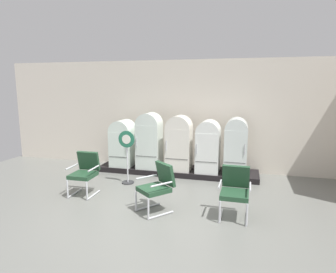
% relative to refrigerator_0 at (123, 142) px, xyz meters
% --- Properties ---
extents(ground, '(12.00, 10.00, 0.05)m').
position_rel_refrigerator_0_xyz_m(ground, '(1.63, -2.93, -0.90)').
color(ground, slate).
extents(back_wall, '(11.76, 0.12, 3.28)m').
position_rel_refrigerator_0_xyz_m(back_wall, '(1.63, 0.73, 0.78)').
color(back_wall, beige).
rests_on(back_wall, ground).
extents(display_plinth, '(4.60, 0.95, 0.15)m').
position_rel_refrigerator_0_xyz_m(display_plinth, '(1.63, 0.09, -0.80)').
color(display_plinth, black).
rests_on(display_plinth, ground).
extents(refrigerator_0, '(0.64, 0.71, 1.37)m').
position_rel_refrigerator_0_xyz_m(refrigerator_0, '(0.00, 0.00, 0.00)').
color(refrigerator_0, silver).
rests_on(refrigerator_0, display_plinth).
extents(refrigerator_1, '(0.67, 0.64, 1.61)m').
position_rel_refrigerator_0_xyz_m(refrigerator_1, '(0.84, -0.04, 0.13)').
color(refrigerator_1, silver).
rests_on(refrigerator_1, display_plinth).
extents(refrigerator_2, '(0.69, 0.62, 1.56)m').
position_rel_refrigerator_0_xyz_m(refrigerator_2, '(1.73, -0.04, 0.10)').
color(refrigerator_2, silver).
rests_on(refrigerator_2, display_plinth).
extents(refrigerator_3, '(0.63, 0.72, 1.44)m').
position_rel_refrigerator_0_xyz_m(refrigerator_3, '(2.54, 0.00, 0.04)').
color(refrigerator_3, white).
rests_on(refrigerator_3, display_plinth).
extents(refrigerator_4, '(0.59, 0.72, 1.53)m').
position_rel_refrigerator_0_xyz_m(refrigerator_4, '(3.29, 0.01, 0.09)').
color(refrigerator_4, silver).
rests_on(refrigerator_4, display_plinth).
extents(armchair_left, '(0.60, 0.67, 0.99)m').
position_rel_refrigerator_0_xyz_m(armchair_left, '(-0.07, -2.06, -0.31)').
color(armchair_left, silver).
rests_on(armchair_left, ground).
extents(armchair_right, '(0.60, 0.67, 0.99)m').
position_rel_refrigerator_0_xyz_m(armchair_right, '(3.37, -2.41, -0.31)').
color(armchair_right, silver).
rests_on(armchair_right, ground).
extents(armchair_center, '(0.83, 0.84, 0.99)m').
position_rel_refrigerator_0_xyz_m(armchair_center, '(1.86, -2.55, -0.31)').
color(armchair_center, silver).
rests_on(armchair_center, ground).
extents(sign_stand, '(0.43, 0.32, 1.39)m').
position_rel_refrigerator_0_xyz_m(sign_stand, '(0.59, -1.10, -0.21)').
color(sign_stand, '#2D2D30').
rests_on(sign_stand, ground).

